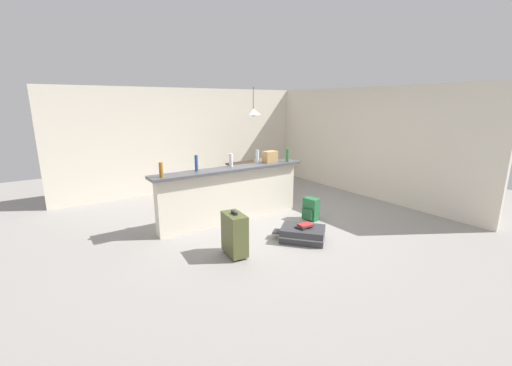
{
  "coord_description": "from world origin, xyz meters",
  "views": [
    {
      "loc": [
        -3.36,
        -4.72,
        2.16
      ],
      "look_at": [
        -0.07,
        0.1,
        0.72
      ],
      "focal_mm": 23.07,
      "sensor_mm": 36.0,
      "label": 1
    }
  ],
  "objects_px": {
    "backpack_green": "(311,209)",
    "suitcase_flat_charcoal": "(303,234)",
    "bottle_amber": "(161,170)",
    "bottle_white": "(231,160)",
    "bottle_blue": "(196,163)",
    "pendant_lamp": "(253,112)",
    "book_stack": "(304,226)",
    "dining_chair_near_partition": "(264,177)",
    "bottle_clear": "(257,157)",
    "bottle_green": "(287,155)",
    "dining_table": "(254,167)",
    "suitcase_upright_olive": "(235,234)",
    "grocery_bag": "(270,157)"
  },
  "relations": [
    {
      "from": "bottle_white",
      "to": "book_stack",
      "type": "relative_size",
      "value": 0.87
    },
    {
      "from": "grocery_bag",
      "to": "suitcase_upright_olive",
      "type": "xyz_separation_m",
      "value": [
        -1.59,
        -1.3,
        -0.79
      ]
    },
    {
      "from": "bottle_white",
      "to": "backpack_green",
      "type": "height_order",
      "value": "bottle_white"
    },
    {
      "from": "bottle_clear",
      "to": "book_stack",
      "type": "xyz_separation_m",
      "value": [
        -0.14,
        -1.52,
        -0.9
      ]
    },
    {
      "from": "dining_table",
      "to": "dining_chair_near_partition",
      "type": "distance_m",
      "value": 0.6
    },
    {
      "from": "book_stack",
      "to": "backpack_green",
      "type": "bearing_deg",
      "value": 40.6
    },
    {
      "from": "bottle_clear",
      "to": "suitcase_flat_charcoal",
      "type": "height_order",
      "value": "bottle_clear"
    },
    {
      "from": "bottle_blue",
      "to": "bottle_green",
      "type": "xyz_separation_m",
      "value": [
        1.86,
        -0.18,
        -0.01
      ]
    },
    {
      "from": "grocery_bag",
      "to": "pendant_lamp",
      "type": "bearing_deg",
      "value": 69.65
    },
    {
      "from": "bottle_amber",
      "to": "backpack_green",
      "type": "distance_m",
      "value": 2.82
    },
    {
      "from": "suitcase_flat_charcoal",
      "to": "book_stack",
      "type": "distance_m",
      "value": 0.14
    },
    {
      "from": "bottle_blue",
      "to": "pendant_lamp",
      "type": "xyz_separation_m",
      "value": [
        2.03,
        1.27,
        0.8
      ]
    },
    {
      "from": "suitcase_upright_olive",
      "to": "book_stack",
      "type": "bearing_deg",
      "value": -8.33
    },
    {
      "from": "backpack_green",
      "to": "book_stack",
      "type": "distance_m",
      "value": 1.0
    },
    {
      "from": "pendant_lamp",
      "to": "suitcase_flat_charcoal",
      "type": "bearing_deg",
      "value": -108.21
    },
    {
      "from": "dining_chair_near_partition",
      "to": "backpack_green",
      "type": "xyz_separation_m",
      "value": [
        -0.05,
        -1.6,
        -0.31
      ]
    },
    {
      "from": "grocery_bag",
      "to": "pendant_lamp",
      "type": "distance_m",
      "value": 1.63
    },
    {
      "from": "book_stack",
      "to": "suitcase_upright_olive",
      "type": "bearing_deg",
      "value": 171.67
    },
    {
      "from": "book_stack",
      "to": "suitcase_flat_charcoal",
      "type": "bearing_deg",
      "value": 141.08
    },
    {
      "from": "bottle_amber",
      "to": "dining_chair_near_partition",
      "type": "xyz_separation_m",
      "value": [
        2.6,
        0.87,
        -0.62
      ]
    },
    {
      "from": "bottle_amber",
      "to": "bottle_clear",
      "type": "relative_size",
      "value": 0.92
    },
    {
      "from": "suitcase_flat_charcoal",
      "to": "bottle_clear",
      "type": "bearing_deg",
      "value": 84.08
    },
    {
      "from": "bottle_amber",
      "to": "suitcase_flat_charcoal",
      "type": "xyz_separation_m",
      "value": [
        1.78,
        -1.36,
        -1.02
      ]
    },
    {
      "from": "bottle_blue",
      "to": "dining_table",
      "type": "distance_m",
      "value": 2.49
    },
    {
      "from": "dining_table",
      "to": "bottle_amber",
      "type": "bearing_deg",
      "value": -152.0
    },
    {
      "from": "bottle_amber",
      "to": "grocery_bag",
      "type": "xyz_separation_m",
      "value": [
        2.2,
        0.09,
        -0.01
      ]
    },
    {
      "from": "bottle_green",
      "to": "suitcase_upright_olive",
      "type": "distance_m",
      "value": 2.38
    },
    {
      "from": "bottle_green",
      "to": "pendant_lamp",
      "type": "distance_m",
      "value": 1.67
    },
    {
      "from": "bottle_amber",
      "to": "bottle_white",
      "type": "xyz_separation_m",
      "value": [
        1.34,
        0.12,
        0.0
      ]
    },
    {
      "from": "grocery_bag",
      "to": "suitcase_flat_charcoal",
      "type": "bearing_deg",
      "value": -106.23
    },
    {
      "from": "bottle_white",
      "to": "bottle_blue",
      "type": "bearing_deg",
      "value": 179.0
    },
    {
      "from": "bottle_white",
      "to": "suitcase_upright_olive",
      "type": "bearing_deg",
      "value": -118.66
    },
    {
      "from": "grocery_bag",
      "to": "book_stack",
      "type": "xyz_separation_m",
      "value": [
        -0.4,
        -1.47,
        -0.88
      ]
    },
    {
      "from": "bottle_clear",
      "to": "bottle_green",
      "type": "height_order",
      "value": "bottle_green"
    },
    {
      "from": "dining_chair_near_partition",
      "to": "book_stack",
      "type": "bearing_deg",
      "value": -109.81
    },
    {
      "from": "dining_chair_near_partition",
      "to": "suitcase_flat_charcoal",
      "type": "relative_size",
      "value": 1.1
    },
    {
      "from": "bottle_amber",
      "to": "suitcase_flat_charcoal",
      "type": "height_order",
      "value": "bottle_amber"
    },
    {
      "from": "suitcase_flat_charcoal",
      "to": "dining_chair_near_partition",
      "type": "bearing_deg",
      "value": 69.6
    },
    {
      "from": "bottle_green",
      "to": "dining_table",
      "type": "xyz_separation_m",
      "value": [
        0.2,
        1.49,
        -0.5
      ]
    },
    {
      "from": "backpack_green",
      "to": "suitcase_flat_charcoal",
      "type": "bearing_deg",
      "value": -140.85
    },
    {
      "from": "bottle_clear",
      "to": "dining_chair_near_partition",
      "type": "relative_size",
      "value": 0.28
    },
    {
      "from": "backpack_green",
      "to": "bottle_blue",
      "type": "bearing_deg",
      "value": 155.47
    },
    {
      "from": "bottle_blue",
      "to": "pendant_lamp",
      "type": "distance_m",
      "value": 2.52
    },
    {
      "from": "bottle_white",
      "to": "bottle_clear",
      "type": "xyz_separation_m",
      "value": [
        0.6,
        0.02,
        0.01
      ]
    },
    {
      "from": "bottle_amber",
      "to": "bottle_blue",
      "type": "height_order",
      "value": "bottle_blue"
    },
    {
      "from": "bottle_green",
      "to": "pendant_lamp",
      "type": "xyz_separation_m",
      "value": [
        0.17,
        1.45,
        0.81
      ]
    },
    {
      "from": "pendant_lamp",
      "to": "bottle_clear",
      "type": "bearing_deg",
      "value": -120.83
    },
    {
      "from": "dining_chair_near_partition",
      "to": "backpack_green",
      "type": "bearing_deg",
      "value": -91.79
    },
    {
      "from": "bottle_amber",
      "to": "bottle_green",
      "type": "bearing_deg",
      "value": -1.07
    },
    {
      "from": "bottle_amber",
      "to": "grocery_bag",
      "type": "distance_m",
      "value": 2.2
    }
  ]
}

